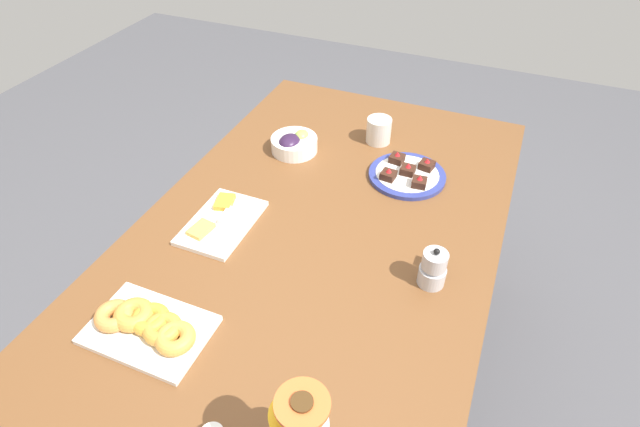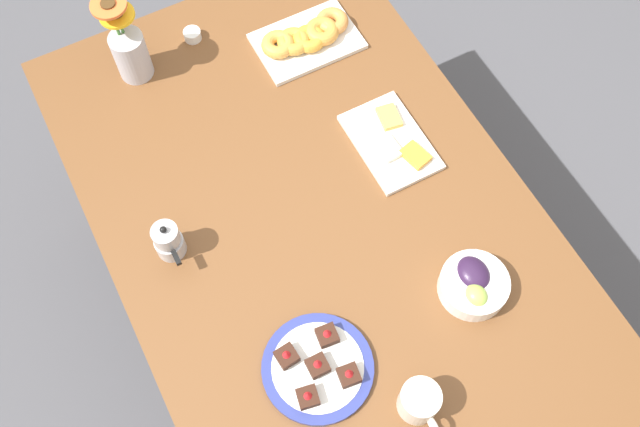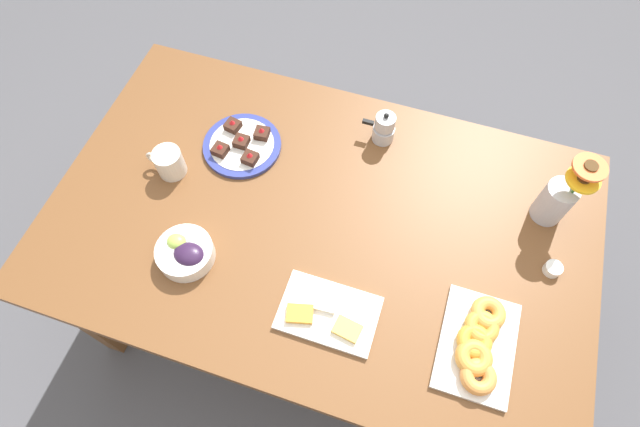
{
  "view_description": "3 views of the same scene",
  "coord_description": "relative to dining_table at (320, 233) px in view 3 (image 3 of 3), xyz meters",
  "views": [
    {
      "loc": [
        -0.99,
        -0.41,
        1.71
      ],
      "look_at": [
        0.0,
        0.0,
        0.78
      ],
      "focal_mm": 28.0,
      "sensor_mm": 36.0,
      "label": 1
    },
    {
      "loc": [
        0.66,
        -0.35,
        2.3
      ],
      "look_at": [
        0.0,
        0.0,
        0.78
      ],
      "focal_mm": 40.0,
      "sensor_mm": 36.0,
      "label": 2
    },
    {
      "loc": [
        -0.21,
        0.65,
        2.04
      ],
      "look_at": [
        0.0,
        0.0,
        0.78
      ],
      "focal_mm": 28.0,
      "sensor_mm": 36.0,
      "label": 3
    }
  ],
  "objects": [
    {
      "name": "jam_cup_honey",
      "position": [
        -0.66,
        -0.05,
        0.1
      ],
      "size": [
        0.05,
        0.05,
        0.03
      ],
      "color": "white",
      "rests_on": "dining_table"
    },
    {
      "name": "dining_table",
      "position": [
        0.0,
        0.0,
        0.0
      ],
      "size": [
        1.6,
        1.0,
        0.74
      ],
      "color": "brown",
      "rests_on": "ground_plane"
    },
    {
      "name": "flower_vase",
      "position": [
        -0.63,
        -0.23,
        0.17
      ],
      "size": [
        0.11,
        0.1,
        0.25
      ],
      "color": "#B2B2BC",
      "rests_on": "dining_table"
    },
    {
      "name": "ground_plane",
      "position": [
        0.0,
        0.0,
        -0.65
      ],
      "size": [
        6.0,
        6.0,
        0.0
      ],
      "primitive_type": "plane",
      "color": "#4C4C51"
    },
    {
      "name": "croissant_platter",
      "position": [
        -0.5,
        0.22,
        0.11
      ],
      "size": [
        0.19,
        0.28,
        0.05
      ],
      "color": "white",
      "rests_on": "dining_table"
    },
    {
      "name": "dessert_plate",
      "position": [
        0.32,
        -0.17,
        0.1
      ],
      "size": [
        0.25,
        0.25,
        0.05
      ],
      "color": "navy",
      "rests_on": "dining_table"
    },
    {
      "name": "moka_pot",
      "position": [
        -0.1,
        -0.35,
        0.13
      ],
      "size": [
        0.11,
        0.07,
        0.12
      ],
      "color": "#B7B7BC",
      "rests_on": "dining_table"
    },
    {
      "name": "coffee_mug",
      "position": [
        0.49,
        -0.02,
        0.13
      ],
      "size": [
        0.12,
        0.09,
        0.09
      ],
      "color": "beige",
      "rests_on": "dining_table"
    },
    {
      "name": "cheese_platter",
      "position": [
        -0.11,
        0.26,
        0.1
      ],
      "size": [
        0.26,
        0.17,
        0.03
      ],
      "color": "white",
      "rests_on": "dining_table"
    },
    {
      "name": "grape_bowl",
      "position": [
        0.32,
        0.23,
        0.12
      ],
      "size": [
        0.16,
        0.16,
        0.07
      ],
      "color": "white",
      "rests_on": "dining_table"
    }
  ]
}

